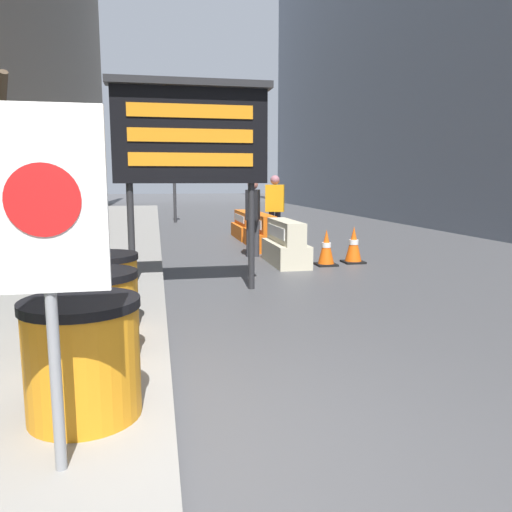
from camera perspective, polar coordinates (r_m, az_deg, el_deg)
name	(u,v)px	position (r m, az deg, el deg)	size (l,w,h in m)	color
ground_plane	(177,455)	(3.35, -9.05, -21.58)	(120.00, 120.00, 0.00)	#474749
barrel_drum_foreground	(83,358)	(3.46, -19.18, -10.93)	(0.75, 0.75, 0.78)	orange
barrel_drum_middle	(93,317)	(4.42, -18.11, -6.63)	(0.75, 0.75, 0.78)	orange
barrel_drum_back	(102,291)	(5.38, -17.17, -3.86)	(0.75, 0.75, 0.78)	orange
warning_sign	(46,227)	(2.66, -22.92, 3.10)	(0.60, 0.08, 1.89)	gray
message_board	(191,135)	(7.52, -7.46, 13.51)	(2.36, 0.36, 3.09)	#28282B
jersey_barrier_cream	(286,245)	(10.06, 3.39, 1.28)	(0.63, 1.68, 0.88)	beige
jersey_barrier_orange_far	(261,233)	(12.39, 0.57, 2.64)	(0.54, 2.06, 0.85)	orange
jersey_barrier_orange_near	(245,226)	(14.53, -1.21, 3.40)	(0.57, 1.95, 0.78)	orange
traffic_cone_near	(260,224)	(15.86, 0.46, 3.67)	(0.34, 0.34, 0.60)	black
traffic_cone_mid	(326,248)	(9.95, 8.03, 0.91)	(0.40, 0.40, 0.71)	black
traffic_cone_far	(354,245)	(10.36, 11.09, 1.23)	(0.42, 0.42, 0.75)	black
traffic_light_near_curb	(174,158)	(20.07, -9.36, 10.95)	(0.28, 0.45, 3.45)	#2D2D30
pedestrian_worker	(275,204)	(12.94, 2.17, 5.95)	(0.54, 0.42, 1.80)	#23283D
pedestrian_passerby	(253,211)	(10.93, -0.36, 5.13)	(0.40, 0.51, 1.70)	#333338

